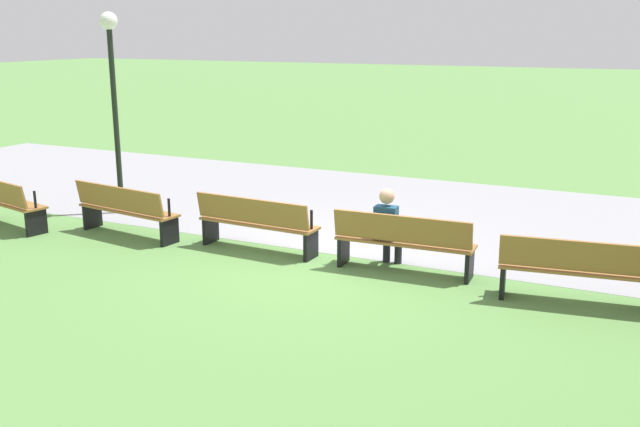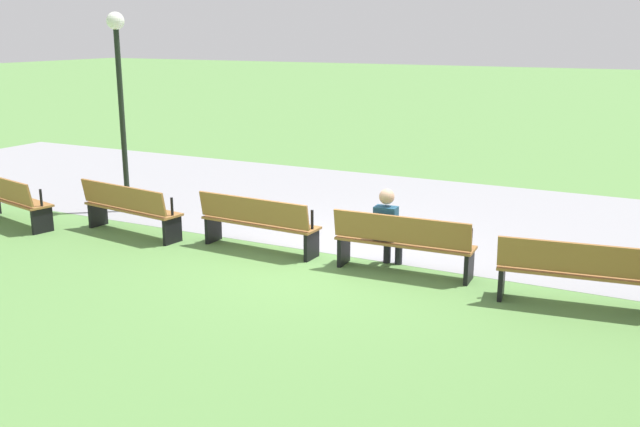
% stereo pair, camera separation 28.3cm
% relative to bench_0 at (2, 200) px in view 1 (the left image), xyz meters
% --- Properties ---
extents(ground_plane, '(120.00, 120.00, 0.00)m').
position_rel_bench_0_xyz_m(ground_plane, '(5.96, 0.74, -0.48)').
color(ground_plane, '#5B8C47').
extents(path_paving, '(26.38, 6.15, 0.01)m').
position_rel_bench_0_xyz_m(path_paving, '(5.96, 4.11, -0.48)').
color(path_paving, '#939399').
rests_on(path_paving, ground).
extents(bench_0, '(2.04, 0.90, 0.89)m').
position_rel_bench_0_xyz_m(bench_0, '(0.00, 0.00, 0.00)').
color(bench_0, '#996633').
rests_on(bench_0, ground).
extents(bench_1, '(2.03, 0.74, 0.89)m').
position_rel_bench_0_xyz_m(bench_1, '(2.36, 0.43, 0.00)').
color(bench_1, '#996633').
rests_on(bench_1, ground).
extents(bench_2, '(2.00, 0.56, 0.89)m').
position_rel_bench_0_xyz_m(bench_2, '(4.76, 0.65, 0.00)').
color(bench_2, '#996633').
rests_on(bench_2, ground).
extents(bench_3, '(2.00, 0.56, 0.89)m').
position_rel_bench_0_xyz_m(bench_3, '(7.16, 0.65, 0.00)').
color(bench_3, '#996633').
rests_on(bench_3, ground).
extents(bench_4, '(2.03, 0.74, 0.89)m').
position_rel_bench_0_xyz_m(bench_4, '(9.55, 0.43, 0.00)').
color(bench_4, '#996633').
rests_on(bench_4, ground).
extents(person_seated, '(0.34, 0.53, 1.20)m').
position_rel_bench_0_xyz_m(person_seated, '(6.87, 0.78, 0.16)').
color(person_seated, navy).
rests_on(person_seated, ground).
extents(lamp_post, '(0.32, 0.32, 3.69)m').
position_rel_bench_0_xyz_m(lamp_post, '(1.19, 1.68, 2.11)').
color(lamp_post, black).
rests_on(lamp_post, ground).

